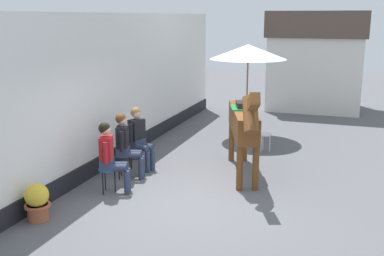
# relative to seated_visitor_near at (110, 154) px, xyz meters

# --- Properties ---
(ground_plane) EXTENTS (40.00, 40.00, 0.00)m
(ground_plane) POSITION_rel_seated_visitor_near_xyz_m (1.56, 3.23, -0.78)
(ground_plane) COLOR #56565B
(pub_facade_wall) EXTENTS (0.34, 14.00, 3.40)m
(pub_facade_wall) POSITION_rel_seated_visitor_near_xyz_m (-0.99, 1.73, 0.76)
(pub_facade_wall) COLOR white
(pub_facade_wall) RESTS_ON ground_plane
(distant_cottage) EXTENTS (3.40, 2.60, 3.50)m
(distant_cottage) POSITION_rel_seated_visitor_near_xyz_m (2.96, 9.98, 1.02)
(distant_cottage) COLOR silver
(distant_cottage) RESTS_ON ground_plane
(seated_visitor_near) EXTENTS (0.61, 0.49, 1.39)m
(seated_visitor_near) POSITION_rel_seated_visitor_near_xyz_m (0.00, 0.00, 0.00)
(seated_visitor_near) COLOR #194C99
(seated_visitor_near) RESTS_ON ground_plane
(seated_visitor_middle) EXTENTS (0.61, 0.48, 1.39)m
(seated_visitor_middle) POSITION_rel_seated_visitor_near_xyz_m (-0.10, 0.85, 0.00)
(seated_visitor_middle) COLOR black
(seated_visitor_middle) RESTS_ON ground_plane
(seated_visitor_far) EXTENTS (0.61, 0.49, 1.39)m
(seated_visitor_far) POSITION_rel_seated_visitor_near_xyz_m (-0.10, 1.50, 0.00)
(seated_visitor_far) COLOR red
(seated_visitor_far) RESTS_ON ground_plane
(saddled_horse_center) EXTENTS (1.24, 2.88, 2.06)m
(saddled_horse_center) POSITION_rel_seated_visitor_near_xyz_m (2.18, 1.78, 0.38)
(saddled_horse_center) COLOR brown
(saddled_horse_center) RESTS_ON ground_plane
(flower_planter_nearest) EXTENTS (0.43, 0.43, 0.64)m
(flower_planter_nearest) POSITION_rel_seated_visitor_near_xyz_m (-0.54, -1.53, -0.44)
(flower_planter_nearest) COLOR #A85638
(flower_planter_nearest) RESTS_ON ground_plane
(flower_planter_farthest) EXTENTS (0.43, 0.43, 0.64)m
(flower_planter_farthest) POSITION_rel_seated_visitor_near_xyz_m (-0.55, 2.21, -0.44)
(flower_planter_farthest) COLOR #4C4C51
(flower_planter_farthest) RESTS_ON ground_plane
(cafe_parasol) EXTENTS (2.10, 2.10, 2.58)m
(cafe_parasol) POSITION_rel_seated_visitor_near_xyz_m (1.50, 5.15, 1.59)
(cafe_parasol) COLOR black
(cafe_parasol) RESTS_ON ground_plane
(spare_stool_white) EXTENTS (0.32, 0.32, 0.46)m
(spare_stool_white) POSITION_rel_seated_visitor_near_xyz_m (2.29, 3.76, -0.38)
(spare_stool_white) COLOR white
(spare_stool_white) RESTS_ON ground_plane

